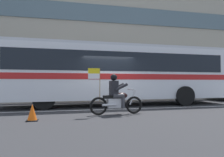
{
  "coord_description": "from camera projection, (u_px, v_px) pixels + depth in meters",
  "views": [
    {
      "loc": [
        -2.33,
        -10.42,
        1.24
      ],
      "look_at": [
        0.13,
        -0.1,
        1.43
      ],
      "focal_mm": 35.14,
      "sensor_mm": 36.0,
      "label": 1
    }
  ],
  "objects": [
    {
      "name": "motorcycle_with_rider",
      "position": [
        116.0,
        97.0,
        8.48
      ],
      "size": [
        2.19,
        0.64,
        1.78
      ],
      "color": "black",
      "rests_on": "ground_plane"
    },
    {
      "name": "lane_center_stripe",
      "position": [
        112.0,
        109.0,
        10.07
      ],
      "size": [
        26.6,
        0.14,
        0.01
      ],
      "primitive_type": "cube",
      "color": "silver",
      "rests_on": "ground_plane"
    },
    {
      "name": "office_building_facade",
      "position": [
        89.0,
        38.0,
        17.93
      ],
      "size": [
        28.0,
        0.89,
        9.77
      ],
      "color": "gray",
      "rests_on": "ground_plane"
    },
    {
      "name": "fire_hydrant",
      "position": [
        101.0,
        93.0,
        14.54
      ],
      "size": [
        0.22,
        0.3,
        0.75
      ],
      "color": "gold",
      "rests_on": "sidewalk_curb"
    },
    {
      "name": "traffic_cone",
      "position": [
        32.0,
        113.0,
        7.06
      ],
      "size": [
        0.36,
        0.36,
        0.55
      ],
      "color": "#EA590F",
      "rests_on": "ground_plane"
    },
    {
      "name": "ground_plane",
      "position": [
        109.0,
        108.0,
        10.66
      ],
      "size": [
        60.0,
        60.0,
        0.0
      ],
      "primitive_type": "plane",
      "color": "#2B2B2D"
    },
    {
      "name": "sidewalk_curb",
      "position": [
        93.0,
        99.0,
        15.62
      ],
      "size": [
        28.0,
        3.8,
        0.15
      ],
      "primitive_type": "cube",
      "color": "#A39E93",
      "rests_on": "ground_plane"
    },
    {
      "name": "transit_bus",
      "position": [
        118.0,
        71.0,
        12.03
      ],
      "size": [
        12.34,
        3.0,
        3.22
      ],
      "color": "silver",
      "rests_on": "ground_plane"
    }
  ]
}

